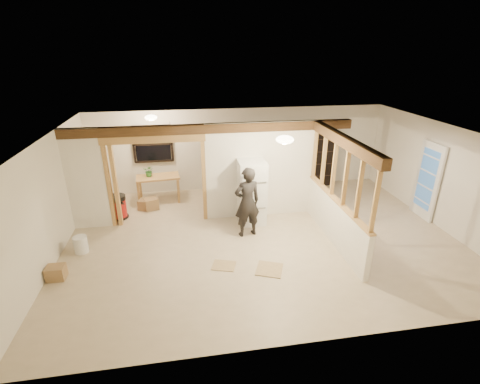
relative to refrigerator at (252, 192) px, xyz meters
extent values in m
cube|color=#C3AE91|center=(0.10, -0.81, -0.82)|extent=(9.00, 6.50, 0.01)
cube|color=white|center=(0.10, -0.81, 1.68)|extent=(9.00, 6.50, 0.01)
cube|color=silver|center=(0.10, 2.44, 0.43)|extent=(9.00, 0.01, 2.50)
cube|color=silver|center=(0.10, -4.06, 0.43)|extent=(9.00, 0.01, 2.50)
cube|color=silver|center=(-4.40, -0.81, 0.43)|extent=(0.01, 6.50, 2.50)
cube|color=silver|center=(4.60, -0.81, 0.43)|extent=(0.01, 6.50, 2.50)
cube|color=white|center=(-3.95, 0.39, 0.43)|extent=(0.90, 0.12, 2.50)
cube|color=white|center=(0.30, 0.39, 0.43)|extent=(2.80, 0.12, 2.50)
cube|color=tan|center=(-2.30, 0.39, 0.28)|extent=(2.46, 0.14, 2.20)
cube|color=#4E331A|center=(-0.90, 0.39, 1.56)|extent=(7.00, 0.18, 0.22)
cube|color=#4E331A|center=(1.70, -1.21, 1.56)|extent=(0.18, 3.30, 0.22)
cube|color=white|center=(1.70, -1.21, -0.32)|extent=(0.12, 3.20, 1.00)
cube|color=tan|center=(1.70, -1.21, 0.84)|extent=(0.14, 3.20, 1.32)
cube|color=black|center=(-2.50, 2.36, 0.73)|extent=(1.12, 0.10, 1.10)
cube|color=white|center=(4.52, -0.41, 0.18)|extent=(0.12, 0.86, 2.00)
ellipsoid|color=#FFEABF|center=(0.40, -1.31, 1.66)|extent=(0.36, 0.36, 0.16)
ellipsoid|color=#FFEABF|center=(-2.40, 1.49, 1.66)|extent=(0.32, 0.32, 0.14)
ellipsoid|color=#FFD88C|center=(-1.90, 0.79, 1.36)|extent=(0.07, 0.07, 0.07)
cube|color=white|center=(0.00, 0.00, 0.00)|extent=(0.67, 0.65, 1.63)
imported|color=black|center=(-0.23, -0.64, 0.03)|extent=(0.69, 0.52, 1.70)
cube|color=tan|center=(-2.40, 1.74, -0.44)|extent=(1.26, 0.72, 0.76)
imported|color=#2E5927|center=(-2.63, 1.78, 0.10)|extent=(0.35, 0.32, 0.32)
cylinder|color=#A41612|center=(-3.41, 0.76, -0.50)|extent=(0.58, 0.58, 0.64)
cube|color=black|center=(2.67, 2.22, 0.08)|extent=(0.90, 0.30, 1.80)
cylinder|color=white|center=(-3.96, -0.82, -0.63)|extent=(0.39, 0.39, 0.38)
cube|color=olive|center=(-2.60, 1.19, -0.66)|extent=(0.44, 0.41, 0.31)
cube|color=olive|center=(-2.78, 1.21, -0.68)|extent=(0.39, 0.39, 0.28)
cube|color=olive|center=(-4.20, -1.74, -0.68)|extent=(0.35, 0.28, 0.28)
cube|color=tan|center=(-0.04, -2.13, -0.81)|extent=(0.67, 0.67, 0.02)
cube|color=tan|center=(-0.94, -1.85, -0.81)|extent=(0.56, 0.50, 0.02)
camera|label=1|loc=(-1.58, -7.85, 3.38)|focal=26.00mm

